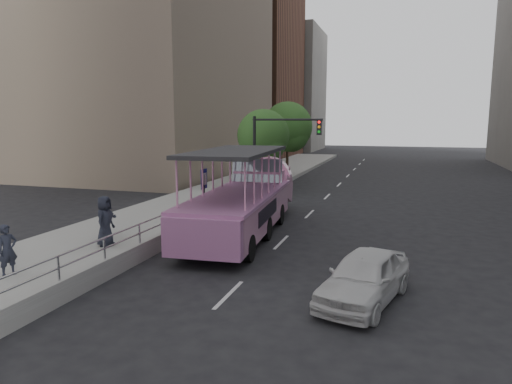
{
  "coord_description": "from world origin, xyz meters",
  "views": [
    {
      "loc": [
        5.52,
        -13.61,
        4.92
      ],
      "look_at": [
        0.44,
        2.33,
        2.31
      ],
      "focal_mm": 32.0,
      "sensor_mm": 36.0,
      "label": 1
    }
  ],
  "objects_px": {
    "duck_boat": "(246,201)",
    "street_tree_far": "(288,129)",
    "car": "(364,277)",
    "pedestrian_mid": "(107,219)",
    "street_tree_near": "(264,137)",
    "pedestrian_far": "(105,221)",
    "traffic_signal": "(274,145)",
    "parking_sign": "(204,191)",
    "pedestrian_near": "(8,250)"
  },
  "relations": [
    {
      "from": "pedestrian_near",
      "to": "traffic_signal",
      "type": "relative_size",
      "value": 0.3
    },
    {
      "from": "pedestrian_mid",
      "to": "street_tree_near",
      "type": "height_order",
      "value": "street_tree_near"
    },
    {
      "from": "duck_boat",
      "to": "street_tree_far",
      "type": "relative_size",
      "value": 1.78
    },
    {
      "from": "pedestrian_mid",
      "to": "street_tree_near",
      "type": "relative_size",
      "value": 0.27
    },
    {
      "from": "parking_sign",
      "to": "pedestrian_mid",
      "type": "bearing_deg",
      "value": -124.67
    },
    {
      "from": "parking_sign",
      "to": "street_tree_far",
      "type": "distance_m",
      "value": 16.82
    },
    {
      "from": "street_tree_near",
      "to": "street_tree_far",
      "type": "bearing_deg",
      "value": 88.09
    },
    {
      "from": "pedestrian_mid",
      "to": "duck_boat",
      "type": "bearing_deg",
      "value": -0.6
    },
    {
      "from": "car",
      "to": "pedestrian_mid",
      "type": "xyz_separation_m",
      "value": [
        -10.3,
        2.89,
        0.36
      ]
    },
    {
      "from": "traffic_signal",
      "to": "parking_sign",
      "type": "bearing_deg",
      "value": -100.19
    },
    {
      "from": "pedestrian_near",
      "to": "parking_sign",
      "type": "bearing_deg",
      "value": 0.85
    },
    {
      "from": "pedestrian_far",
      "to": "car",
      "type": "bearing_deg",
      "value": -109.18
    },
    {
      "from": "pedestrian_mid",
      "to": "traffic_signal",
      "type": "xyz_separation_m",
      "value": [
        3.88,
        10.93,
        2.44
      ]
    },
    {
      "from": "pedestrian_far",
      "to": "traffic_signal",
      "type": "distance_m",
      "value": 12.65
    },
    {
      "from": "duck_boat",
      "to": "street_tree_far",
      "type": "height_order",
      "value": "street_tree_far"
    },
    {
      "from": "pedestrian_far",
      "to": "pedestrian_mid",
      "type": "bearing_deg",
      "value": 24.48
    },
    {
      "from": "pedestrian_mid",
      "to": "street_tree_far",
      "type": "relative_size",
      "value": 0.24
    },
    {
      "from": "street_tree_far",
      "to": "parking_sign",
      "type": "bearing_deg",
      "value": -89.64
    },
    {
      "from": "car",
      "to": "street_tree_near",
      "type": "height_order",
      "value": "street_tree_near"
    },
    {
      "from": "duck_boat",
      "to": "pedestrian_mid",
      "type": "distance_m",
      "value": 5.94
    },
    {
      "from": "traffic_signal",
      "to": "street_tree_far",
      "type": "xyz_separation_m",
      "value": [
        -1.4,
        9.43,
        0.81
      ]
    },
    {
      "from": "pedestrian_far",
      "to": "parking_sign",
      "type": "height_order",
      "value": "parking_sign"
    },
    {
      "from": "street_tree_near",
      "to": "street_tree_far",
      "type": "height_order",
      "value": "street_tree_far"
    },
    {
      "from": "car",
      "to": "traffic_signal",
      "type": "bearing_deg",
      "value": 129.75
    },
    {
      "from": "pedestrian_far",
      "to": "street_tree_far",
      "type": "relative_size",
      "value": 0.29
    },
    {
      "from": "pedestrian_mid",
      "to": "parking_sign",
      "type": "bearing_deg",
      "value": 15.27
    },
    {
      "from": "pedestrian_far",
      "to": "traffic_signal",
      "type": "bearing_deg",
      "value": -23.33
    },
    {
      "from": "street_tree_near",
      "to": "duck_boat",
      "type": "bearing_deg",
      "value": -77.77
    },
    {
      "from": "duck_boat",
      "to": "car",
      "type": "bearing_deg",
      "value": -49.3
    },
    {
      "from": "car",
      "to": "street_tree_far",
      "type": "xyz_separation_m",
      "value": [
        -7.82,
        23.25,
        3.6
      ]
    },
    {
      "from": "pedestrian_mid",
      "to": "parking_sign",
      "type": "xyz_separation_m",
      "value": [
        2.58,
        3.74,
        0.67
      ]
    },
    {
      "from": "duck_boat",
      "to": "car",
      "type": "height_order",
      "value": "duck_boat"
    },
    {
      "from": "car",
      "to": "pedestrian_far",
      "type": "relative_size",
      "value": 2.18
    },
    {
      "from": "pedestrian_near",
      "to": "street_tree_far",
      "type": "xyz_separation_m",
      "value": [
        2.52,
        25.18,
        3.22
      ]
    },
    {
      "from": "street_tree_far",
      "to": "pedestrian_far",
      "type": "bearing_deg",
      "value": -94.68
    },
    {
      "from": "duck_boat",
      "to": "car",
      "type": "distance_m",
      "value": 8.81
    },
    {
      "from": "pedestrian_mid",
      "to": "pedestrian_far",
      "type": "bearing_deg",
      "value": -96.93
    },
    {
      "from": "pedestrian_near",
      "to": "parking_sign",
      "type": "relative_size",
      "value": 0.57
    },
    {
      "from": "duck_boat",
      "to": "street_tree_near",
      "type": "bearing_deg",
      "value": 102.23
    },
    {
      "from": "car",
      "to": "street_tree_near",
      "type": "relative_size",
      "value": 0.72
    },
    {
      "from": "pedestrian_near",
      "to": "pedestrian_mid",
      "type": "relative_size",
      "value": 1.03
    },
    {
      "from": "pedestrian_mid",
      "to": "traffic_signal",
      "type": "height_order",
      "value": "traffic_signal"
    },
    {
      "from": "pedestrian_mid",
      "to": "car",
      "type": "bearing_deg",
      "value": -55.72
    },
    {
      "from": "car",
      "to": "pedestrian_mid",
      "type": "relative_size",
      "value": 2.71
    },
    {
      "from": "duck_boat",
      "to": "pedestrian_far",
      "type": "height_order",
      "value": "duck_boat"
    },
    {
      "from": "duck_boat",
      "to": "pedestrian_far",
      "type": "distance_m",
      "value": 6.22
    },
    {
      "from": "pedestrian_mid",
      "to": "parking_sign",
      "type": "height_order",
      "value": "parking_sign"
    },
    {
      "from": "car",
      "to": "pedestrian_near",
      "type": "xyz_separation_m",
      "value": [
        -10.35,
        -1.93,
        0.38
      ]
    },
    {
      "from": "duck_boat",
      "to": "pedestrian_near",
      "type": "height_order",
      "value": "duck_boat"
    },
    {
      "from": "pedestrian_near",
      "to": "street_tree_near",
      "type": "xyz_separation_m",
      "value": [
        2.32,
        19.18,
        2.73
      ]
    }
  ]
}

